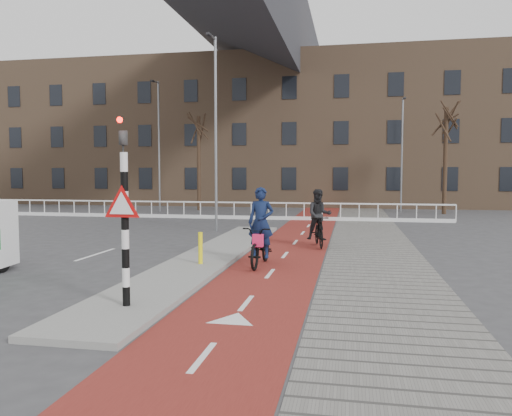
# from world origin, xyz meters

# --- Properties ---
(ground) EXTENTS (120.00, 120.00, 0.00)m
(ground) POSITION_xyz_m (0.00, 0.00, 0.00)
(ground) COLOR #38383A
(ground) RESTS_ON ground
(bike_lane) EXTENTS (2.50, 60.00, 0.01)m
(bike_lane) POSITION_xyz_m (1.50, 10.00, 0.01)
(bike_lane) COLOR maroon
(bike_lane) RESTS_ON ground
(sidewalk) EXTENTS (3.00, 60.00, 0.01)m
(sidewalk) POSITION_xyz_m (4.30, 10.00, 0.01)
(sidewalk) COLOR slate
(sidewalk) RESTS_ON ground
(curb_island) EXTENTS (1.80, 16.00, 0.12)m
(curb_island) POSITION_xyz_m (-0.70, 4.00, 0.06)
(curb_island) COLOR gray
(curb_island) RESTS_ON ground
(traffic_signal) EXTENTS (0.80, 0.80, 3.68)m
(traffic_signal) POSITION_xyz_m (-0.60, -2.02, 1.99)
(traffic_signal) COLOR black
(traffic_signal) RESTS_ON curb_island
(bollard) EXTENTS (0.12, 0.12, 0.87)m
(bollard) POSITION_xyz_m (-0.51, 2.45, 0.56)
(bollard) COLOR #FFED0E
(bollard) RESTS_ON curb_island
(cyclist_near) EXTENTS (0.83, 2.19, 2.22)m
(cyclist_near) POSITION_xyz_m (1.08, 3.01, 0.75)
(cyclist_near) COLOR black
(cyclist_near) RESTS_ON bike_lane
(cyclist_far) EXTENTS (0.99, 1.98, 2.04)m
(cyclist_far) POSITION_xyz_m (2.45, 6.97, 0.85)
(cyclist_far) COLOR black
(cyclist_far) RESTS_ON bike_lane
(railing) EXTENTS (28.00, 0.10, 0.99)m
(railing) POSITION_xyz_m (-5.00, 17.00, 0.31)
(railing) COLOR silver
(railing) RESTS_ON ground
(townhouse_row) EXTENTS (46.00, 10.00, 15.90)m
(townhouse_row) POSITION_xyz_m (-3.00, 32.00, 7.81)
(townhouse_row) COLOR #7F6047
(townhouse_row) RESTS_ON ground
(tree_mid) EXTENTS (0.26, 0.26, 6.60)m
(tree_mid) POSITION_xyz_m (-7.02, 23.23, 3.30)
(tree_mid) COLOR black
(tree_mid) RESTS_ON ground
(tree_right) EXTENTS (0.27, 0.27, 6.78)m
(tree_right) POSITION_xyz_m (9.43, 22.93, 3.39)
(tree_right) COLOR black
(tree_right) RESTS_ON ground
(streetlight_near) EXTENTS (0.12, 0.12, 8.61)m
(streetlight_near) POSITION_xyz_m (-2.43, 11.10, 4.31)
(streetlight_near) COLOR slate
(streetlight_near) RESTS_ON ground
(streetlight_left) EXTENTS (0.12, 0.12, 8.78)m
(streetlight_left) POSITION_xyz_m (-9.30, 21.58, 4.39)
(streetlight_left) COLOR slate
(streetlight_left) RESTS_ON ground
(streetlight_right) EXTENTS (0.12, 0.12, 7.57)m
(streetlight_right) POSITION_xyz_m (6.85, 23.92, 3.78)
(streetlight_right) COLOR slate
(streetlight_right) RESTS_ON ground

